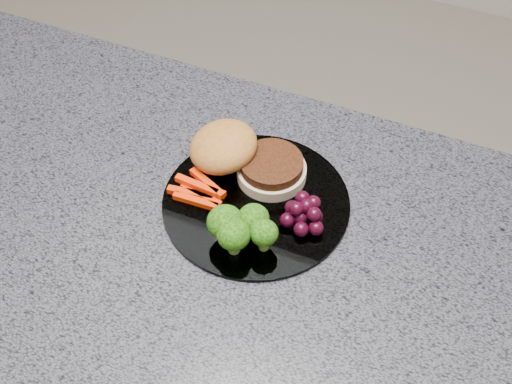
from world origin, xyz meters
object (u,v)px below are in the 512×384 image
burger (240,157)px  grape_bunch (305,213)px  island_cabinet (197,374)px  plate (256,203)px

burger → grape_bunch: bearing=-44.9°
island_cabinet → grape_bunch: 0.52m
burger → grape_bunch: 0.13m
plate → grape_bunch: grape_bunch is taller
plate → burger: 0.07m
plate → grape_bunch: size_ratio=4.14×
burger → grape_bunch: burger is taller
plate → burger: burger is taller
grape_bunch → burger: bearing=154.9°
island_cabinet → burger: (0.05, 0.11, 0.50)m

